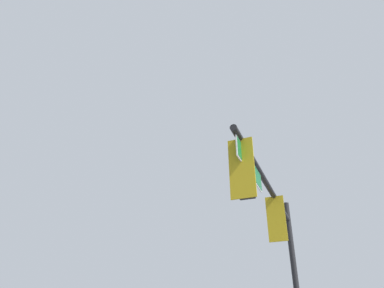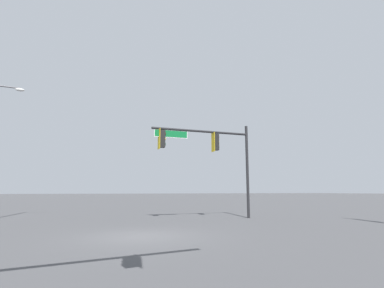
# 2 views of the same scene
# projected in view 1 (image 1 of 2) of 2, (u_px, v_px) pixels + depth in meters

# --- Properties ---
(signal_pole_near) EXTENTS (6.82, 0.63, 6.30)m
(signal_pole_near) POSITION_uv_depth(u_px,v_px,m) (276.00, 230.00, 10.05)
(signal_pole_near) COLOR black
(signal_pole_near) RESTS_ON ground_plane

